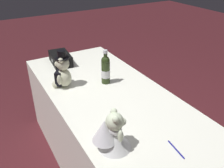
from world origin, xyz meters
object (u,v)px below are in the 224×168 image
at_px(champagne_bottle, 106,69).
at_px(teddy_bear_bride, 112,133).
at_px(signing_pen, 175,149).
at_px(gift_case_black, 61,59).
at_px(teddy_bear_groom, 62,73).

bearing_deg(champagne_bottle, teddy_bear_bride, -25.95).
relative_size(signing_pen, gift_case_black, 0.49).
bearing_deg(gift_case_black, champagne_bottle, 18.75).
distance_m(teddy_bear_groom, teddy_bear_bride, 0.79).
distance_m(teddy_bear_bride, signing_pen, 0.36).
relative_size(teddy_bear_bride, signing_pen, 1.56).
bearing_deg(signing_pen, gift_case_black, -173.79).
relative_size(teddy_bear_bride, gift_case_black, 0.76).
bearing_deg(teddy_bear_bride, signing_pen, 56.85).
height_order(teddy_bear_groom, champagne_bottle, teddy_bear_groom).
height_order(teddy_bear_bride, champagne_bottle, champagne_bottle).
bearing_deg(signing_pen, champagne_bottle, 177.68).
bearing_deg(teddy_bear_groom, champagne_bottle, 69.20).
height_order(champagne_bottle, gift_case_black, champagne_bottle).
height_order(teddy_bear_groom, teddy_bear_bride, teddy_bear_groom).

